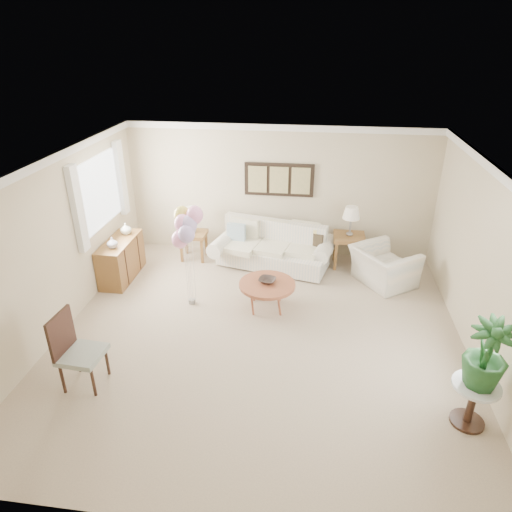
{
  "coord_description": "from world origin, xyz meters",
  "views": [
    {
      "loc": [
        0.7,
        -5.59,
        4.13
      ],
      "look_at": [
        -0.13,
        0.6,
        1.05
      ],
      "focal_mm": 32.0,
      "sensor_mm": 36.0,
      "label": 1
    }
  ],
  "objects_px": {
    "armchair": "(384,266)",
    "accent_chair": "(75,349)",
    "balloon_cluster": "(186,226)",
    "sofa": "(274,249)",
    "coffee_table": "(267,285)"
  },
  "relations": [
    {
      "from": "armchair",
      "to": "accent_chair",
      "type": "relative_size",
      "value": 0.98
    },
    {
      "from": "sofa",
      "to": "coffee_table",
      "type": "distance_m",
      "value": 1.57
    },
    {
      "from": "armchair",
      "to": "balloon_cluster",
      "type": "height_order",
      "value": "balloon_cluster"
    },
    {
      "from": "accent_chair",
      "to": "sofa",
      "type": "bearing_deg",
      "value": 59.69
    },
    {
      "from": "balloon_cluster",
      "to": "coffee_table",
      "type": "bearing_deg",
      "value": 2.44
    },
    {
      "from": "sofa",
      "to": "coffee_table",
      "type": "bearing_deg",
      "value": -88.25
    },
    {
      "from": "armchair",
      "to": "balloon_cluster",
      "type": "bearing_deg",
      "value": 74.85
    },
    {
      "from": "armchair",
      "to": "accent_chair",
      "type": "height_order",
      "value": "accent_chair"
    },
    {
      "from": "coffee_table",
      "to": "accent_chair",
      "type": "distance_m",
      "value": 3.05
    },
    {
      "from": "armchair",
      "to": "balloon_cluster",
      "type": "xyz_separation_m",
      "value": [
        -3.26,
        -1.18,
        1.1
      ]
    },
    {
      "from": "balloon_cluster",
      "to": "armchair",
      "type": "bearing_deg",
      "value": 19.85
    },
    {
      "from": "sofa",
      "to": "accent_chair",
      "type": "distance_m",
      "value": 4.27
    },
    {
      "from": "sofa",
      "to": "accent_chair",
      "type": "xyz_separation_m",
      "value": [
        -2.15,
        -3.68,
        0.21
      ]
    },
    {
      "from": "coffee_table",
      "to": "armchair",
      "type": "relative_size",
      "value": 0.9
    },
    {
      "from": "sofa",
      "to": "armchair",
      "type": "height_order",
      "value": "sofa"
    }
  ]
}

